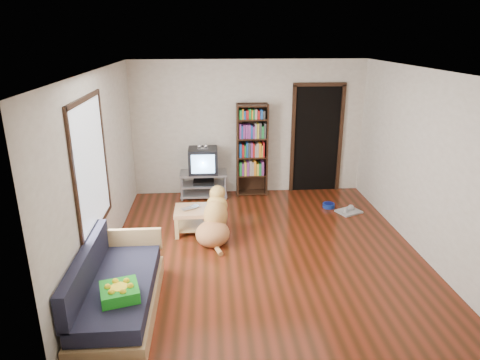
{
  "coord_description": "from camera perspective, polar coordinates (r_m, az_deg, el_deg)",
  "views": [
    {
      "loc": [
        -0.77,
        -5.65,
        3.06
      ],
      "look_at": [
        -0.31,
        0.58,
        0.9
      ],
      "focal_mm": 32.0,
      "sensor_mm": 36.0,
      "label": 1
    }
  ],
  "objects": [
    {
      "name": "dog_bowl",
      "position": [
        8.07,
        11.73,
        -3.34
      ],
      "size": [
        0.22,
        0.22,
        0.08
      ],
      "primitive_type": "cylinder",
      "color": "navy",
      "rests_on": "ground"
    },
    {
      "name": "green_cushion",
      "position": [
        4.8,
        -15.76,
        -14.19
      ],
      "size": [
        0.47,
        0.47,
        0.13
      ],
      "primitive_type": "cube",
      "rotation": [
        0.0,
        0.0,
        0.28
      ],
      "color": "#1D961B",
      "rests_on": "sofa"
    },
    {
      "name": "bookshelf",
      "position": [
        8.3,
        1.6,
        4.67
      ],
      "size": [
        0.6,
        0.3,
        1.8
      ],
      "color": "black",
      "rests_on": "ground"
    },
    {
      "name": "ceiling",
      "position": [
        5.72,
        3.67,
        14.42
      ],
      "size": [
        5.0,
        5.0,
        0.0
      ],
      "primitive_type": "plane",
      "rotation": [
        3.14,
        0.0,
        0.0
      ],
      "color": "white",
      "rests_on": "ground"
    },
    {
      "name": "crt_tv",
      "position": [
        8.26,
        -4.94,
        2.68
      ],
      "size": [
        0.55,
        0.52,
        0.58
      ],
      "color": "black",
      "rests_on": "tv_stand"
    },
    {
      "name": "wall_front",
      "position": [
        3.69,
        8.53,
        -9.61
      ],
      "size": [
        4.5,
        0.0,
        4.5
      ],
      "primitive_type": "plane",
      "rotation": [
        -1.57,
        0.0,
        0.0
      ],
      "color": "beige",
      "rests_on": "ground"
    },
    {
      "name": "sofa",
      "position": [
        5.22,
        -16.2,
        -14.19
      ],
      "size": [
        0.8,
        1.8,
        0.8
      ],
      "color": "tan",
      "rests_on": "ground"
    },
    {
      "name": "wall_left",
      "position": [
        6.1,
        -18.05,
        1.33
      ],
      "size": [
        0.0,
        5.0,
        5.0
      ],
      "primitive_type": "plane",
      "rotation": [
        1.57,
        0.0,
        1.57
      ],
      "color": "beige",
      "rests_on": "ground"
    },
    {
      "name": "wall_back",
      "position": [
        8.38,
        1.17,
        6.92
      ],
      "size": [
        4.5,
        0.0,
        4.5
      ],
      "primitive_type": "plane",
      "rotation": [
        1.57,
        0.0,
        0.0
      ],
      "color": "beige",
      "rests_on": "ground"
    },
    {
      "name": "wall_right",
      "position": [
        6.65,
        23.03,
        2.16
      ],
      "size": [
        0.0,
        5.0,
        5.0
      ],
      "primitive_type": "plane",
      "rotation": [
        1.57,
        0.0,
        -1.57
      ],
      "color": "beige",
      "rests_on": "ground"
    },
    {
      "name": "dog",
      "position": [
        6.64,
        -3.38,
        -5.49
      ],
      "size": [
        0.65,
        1.03,
        0.84
      ],
      "color": "#BE7B49",
      "rests_on": "ground"
    },
    {
      "name": "coffee_table",
      "position": [
        6.92,
        -6.4,
        -4.76
      ],
      "size": [
        0.55,
        0.55,
        0.4
      ],
      "color": "tan",
      "rests_on": "ground"
    },
    {
      "name": "tv_stand",
      "position": [
        8.38,
        -4.85,
        -0.47
      ],
      "size": [
        0.9,
        0.45,
        0.5
      ],
      "color": "#99999E",
      "rests_on": "ground"
    },
    {
      "name": "ground",
      "position": [
        6.47,
        3.18,
        -9.18
      ],
      "size": [
        5.0,
        5.0,
        0.0
      ],
      "primitive_type": "plane",
      "color": "#5E1F10",
      "rests_on": "ground"
    },
    {
      "name": "doorway",
      "position": [
        8.63,
        10.18,
        5.75
      ],
      "size": [
        1.03,
        0.05,
        2.19
      ],
      "color": "black",
      "rests_on": "wall_back"
    },
    {
      "name": "grey_rag",
      "position": [
        7.95,
        14.29,
        -4.09
      ],
      "size": [
        0.5,
        0.46,
        0.03
      ],
      "primitive_type": "cube",
      "rotation": [
        0.0,
        0.0,
        0.43
      ],
      "color": "#A4A4A4",
      "rests_on": "ground"
    },
    {
      "name": "laptop",
      "position": [
        6.84,
        -6.45,
        -3.84
      ],
      "size": [
        0.37,
        0.34,
        0.02
      ],
      "primitive_type": "imported",
      "rotation": [
        0.0,
        0.0,
        0.6
      ],
      "color": "white",
      "rests_on": "coffee_table"
    },
    {
      "name": "window",
      "position": [
        5.58,
        -19.23,
        1.74
      ],
      "size": [
        0.03,
        1.46,
        1.7
      ],
      "color": "white",
      "rests_on": "wall_left"
    }
  ]
}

